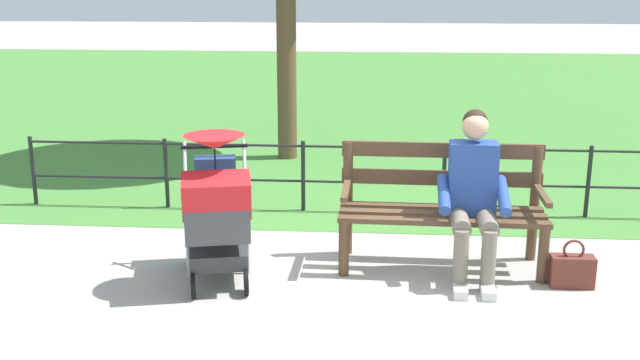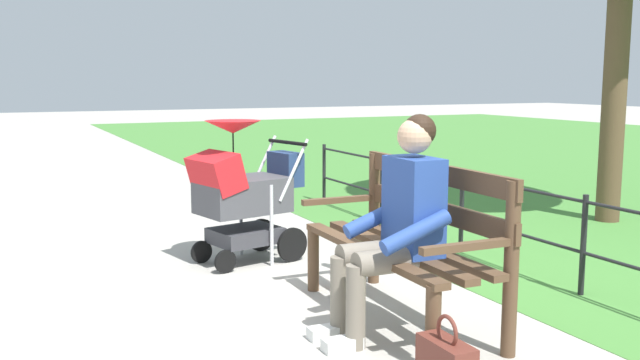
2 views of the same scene
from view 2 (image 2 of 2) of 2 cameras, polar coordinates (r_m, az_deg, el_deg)
ground_plane at (r=4.85m, az=2.51°, el=-9.38°), size 60.00×60.00×0.00m
park_bench at (r=4.32m, az=7.32°, el=-4.44°), size 1.61×0.63×0.96m
person_on_bench at (r=3.99m, az=6.32°, el=-3.24°), size 0.54×0.74×1.28m
stroller at (r=5.60m, az=-6.40°, el=-0.81°), size 0.67×0.97×1.15m
park_fence at (r=5.54m, az=15.73°, el=-3.01°), size 6.83×0.04×0.70m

